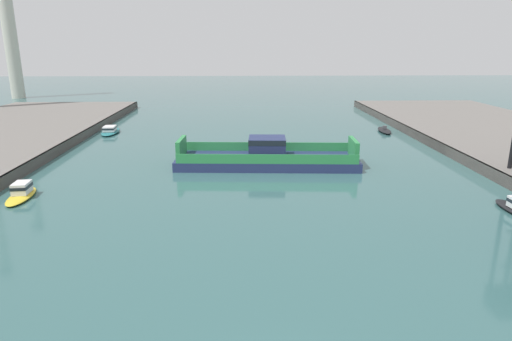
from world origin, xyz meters
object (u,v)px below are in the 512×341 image
chain_ferry (267,157)px  moored_boat_far_right (110,130)px  moored_boat_mid_left (384,130)px  smokestack_distant_b (8,20)px  moored_boat_far_left (21,192)px

chain_ferry → moored_boat_far_right: size_ratio=2.83×
chain_ferry → moored_boat_mid_left: (21.03, 20.97, -0.77)m
smokestack_distant_b → chain_ferry: bearing=-49.0°
moored_boat_far_right → moored_boat_far_left: bearing=-89.0°
moored_boat_far_left → moored_boat_far_right: moored_boat_far_left is taller
moored_boat_far_left → moored_boat_far_right: bearing=91.0°
moored_boat_mid_left → moored_boat_far_right: size_ratio=0.80×
chain_ferry → moored_boat_far_left: (-24.23, -10.87, -0.52)m
moored_boat_far_left → smokestack_distant_b: smokestack_distant_b is taller
moored_boat_far_right → chain_ferry: bearing=-41.1°
moored_boat_mid_left → moored_boat_far_right: moored_boat_far_right is taller
moored_boat_mid_left → moored_boat_far_right: (-45.83, 0.63, 0.16)m
chain_ferry → moored_boat_mid_left: size_ratio=3.56×
moored_boat_far_right → moored_boat_mid_left: bearing=-0.8°
moored_boat_mid_left → moored_boat_far_left: moored_boat_far_left is taller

